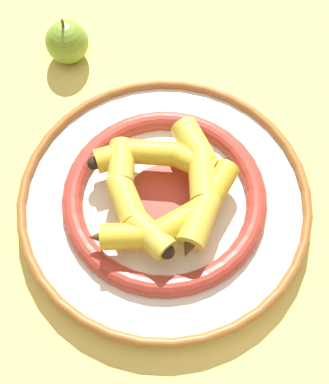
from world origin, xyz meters
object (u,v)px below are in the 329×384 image
(decorative_bowl, at_px, (164,200))
(banana_a, at_px, (199,184))
(banana_d, at_px, (174,216))
(banana_b, at_px, (157,157))
(apple, at_px, (67,42))
(banana_c, at_px, (130,197))

(decorative_bowl, relative_size, banana_a, 2.28)
(banana_a, relative_size, banana_d, 0.79)
(banana_a, bearing_deg, decorative_bowl, 92.57)
(banana_a, distance_m, banana_b, 0.07)
(banana_a, distance_m, apple, 0.31)
(banana_d, bearing_deg, banana_a, 22.10)
(banana_a, height_order, banana_d, banana_a)
(banana_b, relative_size, banana_d, 0.67)
(apple, bearing_deg, banana_b, 175.82)
(banana_b, bearing_deg, banana_c, 64.85)
(banana_c, xyz_separation_m, banana_d, (-0.05, -0.03, -0.00))
(banana_c, bearing_deg, banana_b, 128.57)
(banana_a, bearing_deg, apple, 34.95)
(banana_b, xyz_separation_m, banana_c, (-0.03, 0.06, 0.00))
(banana_c, bearing_deg, banana_d, 42.36)
(banana_c, bearing_deg, decorative_bowl, 87.38)
(banana_b, relative_size, banana_c, 0.77)
(decorative_bowl, bearing_deg, banana_c, 72.73)
(banana_a, bearing_deg, banana_d, 141.75)
(decorative_bowl, bearing_deg, banana_b, -24.22)
(banana_d, height_order, apple, apple)
(banana_b, xyz_separation_m, apple, (0.25, -0.02, -0.02))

